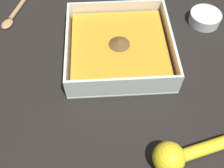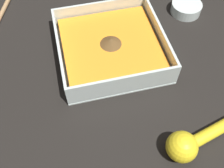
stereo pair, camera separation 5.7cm
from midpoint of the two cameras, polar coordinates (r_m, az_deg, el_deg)
The scene contains 5 objects.
ground_plane at distance 0.66m, azimuth 3.38°, elevation 6.06°, with size 4.00×4.00×0.00m, color black.
square_dish at distance 0.65m, azimuth 4.09°, elevation 7.58°, with size 0.25×0.25×0.06m.
spice_bowl at distance 0.79m, azimuth 21.58°, elevation 13.07°, with size 0.08×0.08×0.03m.
lemon_squeezer at distance 0.53m, azimuth 17.35°, elevation -14.85°, with size 0.08×0.17×0.06m.
wooden_spoon at distance 0.83m, azimuth -17.23°, elevation 16.17°, with size 0.23×0.10×0.01m.
Camera 1 is at (-0.43, 0.04, 0.51)m, focal length 42.00 mm.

